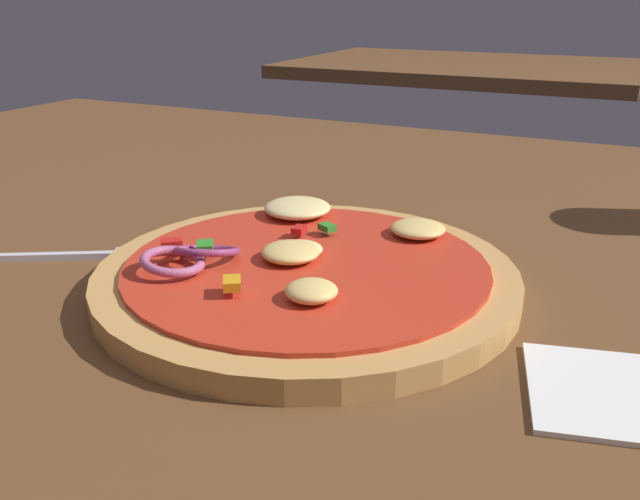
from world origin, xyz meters
TOP-DOWN VIEW (x-y plane):
  - dining_table at (0.00, 0.00)m, footprint 1.40×1.07m
  - pizza at (0.04, -0.02)m, footprint 0.27×0.27m
  - fork at (-0.13, -0.05)m, footprint 0.17×0.10m
  - background_table at (-0.24, 1.47)m, footprint 0.88×0.62m

SIDE VIEW (x-z plane):
  - dining_table at x=0.00m, z-range 0.00..0.03m
  - background_table at x=-0.24m, z-range 0.00..0.03m
  - fork at x=-0.13m, z-range 0.03..0.04m
  - pizza at x=0.04m, z-range 0.03..0.06m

